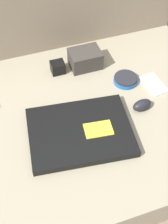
{
  "coord_description": "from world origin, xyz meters",
  "views": [
    {
      "loc": [
        -0.22,
        -0.64,
        0.96
      ],
      "look_at": [
        0.0,
        0.0,
        0.15
      ],
      "focal_mm": 50.0,
      "sensor_mm": 36.0,
      "label": 1
    }
  ],
  "objects_px": {
    "speaker_puck": "(126,79)",
    "camera_pouch": "(85,59)",
    "phone_black": "(154,84)",
    "charger_brick": "(58,67)",
    "laptop": "(80,132)",
    "computer_mouse": "(142,105)"
  },
  "relations": [
    {
      "from": "speaker_puck",
      "to": "camera_pouch",
      "type": "xyz_separation_m",
      "value": [
        -0.11,
        0.13,
        0.02
      ]
    },
    {
      "from": "speaker_puck",
      "to": "phone_black",
      "type": "relative_size",
      "value": 0.78
    },
    {
      "from": "phone_black",
      "to": "speaker_puck",
      "type": "bearing_deg",
      "value": 143.57
    },
    {
      "from": "camera_pouch",
      "to": "charger_brick",
      "type": "bearing_deg",
      "value": -179.93
    },
    {
      "from": "speaker_puck",
      "to": "camera_pouch",
      "type": "distance_m",
      "value": 0.18
    },
    {
      "from": "phone_black",
      "to": "charger_brick",
      "type": "relative_size",
      "value": 2.22
    },
    {
      "from": "laptop",
      "to": "speaker_puck",
      "type": "xyz_separation_m",
      "value": [
        0.24,
        0.18,
        -0.0
      ]
    },
    {
      "from": "phone_black",
      "to": "camera_pouch",
      "type": "distance_m",
      "value": 0.28
    },
    {
      "from": "computer_mouse",
      "to": "charger_brick",
      "type": "relative_size",
      "value": 1.43
    },
    {
      "from": "phone_black",
      "to": "laptop",
      "type": "bearing_deg",
      "value": -166.49
    },
    {
      "from": "laptop",
      "to": "speaker_puck",
      "type": "height_order",
      "value": "laptop"
    },
    {
      "from": "phone_black",
      "to": "camera_pouch",
      "type": "bearing_deg",
      "value": 130.71
    },
    {
      "from": "laptop",
      "to": "computer_mouse",
      "type": "height_order",
      "value": "computer_mouse"
    },
    {
      "from": "speaker_puck",
      "to": "charger_brick",
      "type": "relative_size",
      "value": 1.73
    },
    {
      "from": "computer_mouse",
      "to": "charger_brick",
      "type": "height_order",
      "value": "charger_brick"
    },
    {
      "from": "charger_brick",
      "to": "computer_mouse",
      "type": "bearing_deg",
      "value": -50.92
    },
    {
      "from": "computer_mouse",
      "to": "charger_brick",
      "type": "bearing_deg",
      "value": 121.23
    },
    {
      "from": "computer_mouse",
      "to": "charger_brick",
      "type": "distance_m",
      "value": 0.36
    },
    {
      "from": "laptop",
      "to": "camera_pouch",
      "type": "relative_size",
      "value": 3.0
    },
    {
      "from": "phone_black",
      "to": "charger_brick",
      "type": "bearing_deg",
      "value": 142.38
    },
    {
      "from": "computer_mouse",
      "to": "phone_black",
      "type": "relative_size",
      "value": 0.65
    },
    {
      "from": "laptop",
      "to": "speaker_puck",
      "type": "distance_m",
      "value": 0.3
    }
  ]
}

